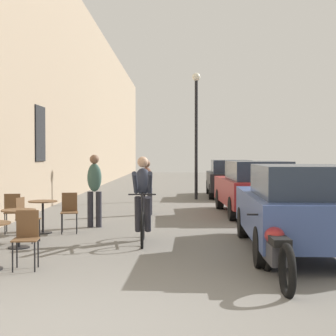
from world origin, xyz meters
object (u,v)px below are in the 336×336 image
object	(u,v)px
cafe_chair_mid_toward_street	(25,216)
cafe_chair_far_toward_wall	(69,210)
cyclist_on_bicycle	(143,202)
cafe_chair_far_toward_street	(13,210)
cafe_table_far	(43,210)
street_lamp	(196,119)
pedestrian_near	(94,186)
parked_car_second	(255,187)
parked_car_third	(230,178)
pedestrian_mid	(146,184)
cafe_chair_near_toward_street	(26,235)
parked_motorcycle	(276,252)
parked_car_nearest	(298,207)
cafe_table_mid	(19,220)

from	to	relation	value
cafe_chair_mid_toward_street	cafe_chair_far_toward_wall	distance (m)	1.41
cyclist_on_bicycle	cafe_chair_far_toward_street	bearing A→B (deg)	160.26
cafe_table_far	street_lamp	xyz separation A→B (m)	(3.74, 8.67, 2.59)
street_lamp	pedestrian_near	bearing A→B (deg)	-109.50
parked_car_second	parked_car_third	bearing A→B (deg)	90.70
cafe_chair_mid_toward_street	pedestrian_mid	xyz separation A→B (m)	(2.16, 4.66, 0.38)
cafe_chair_far_toward_street	cafe_chair_mid_toward_street	bearing A→B (deg)	-61.84
cafe_chair_near_toward_street	parked_car_second	xyz separation A→B (m)	(4.56, 7.17, 0.29)
cafe_chair_far_toward_wall	parked_motorcycle	xyz separation A→B (m)	(3.77, -4.37, -0.11)
pedestrian_near	parked_car_third	xyz separation A→B (m)	(4.16, 8.94, -0.20)
cafe_table_far	cafe_chair_far_toward_street	distance (m)	0.65
cafe_chair_mid_toward_street	pedestrian_mid	distance (m)	5.15
cyclist_on_bicycle	parked_motorcycle	distance (m)	3.79
cafe_chair_near_toward_street	cafe_table_far	world-z (taller)	cafe_chair_near_toward_street
cafe_chair_far_toward_wall	pedestrian_mid	distance (m)	3.75
cafe_chair_mid_toward_street	parked_car_nearest	size ratio (longest dim) A/B	0.20
cafe_table_mid	cafe_table_far	bearing A→B (deg)	90.63
cafe_chair_mid_toward_street	parked_motorcycle	bearing A→B (deg)	-35.27
cafe_table_far	parked_car_second	world-z (taller)	parked_car_second
pedestrian_near	parked_car_third	bearing A→B (deg)	65.05
cafe_table_mid	parked_motorcycle	size ratio (longest dim) A/B	0.34
pedestrian_mid	street_lamp	xyz separation A→B (m)	(1.63, 5.20, 2.21)
parked_car_nearest	cafe_chair_far_toward_wall	bearing A→B (deg)	154.33
pedestrian_near	street_lamp	xyz separation A→B (m)	(2.73, 7.72, 2.12)
parked_car_second	cafe_table_far	bearing A→B (deg)	-145.57
cyclist_on_bicycle	parked_motorcycle	xyz separation A→B (m)	(2.05, -3.16, -0.41)
cafe_chair_near_toward_street	cyclist_on_bicycle	world-z (taller)	cyclist_on_bicycle
pedestrian_mid	street_lamp	size ratio (longest dim) A/B	0.33
pedestrian_near	cafe_chair_mid_toward_street	bearing A→B (deg)	-116.33
pedestrian_near	parked_car_second	distance (m)	5.00
street_lamp	parked_car_third	world-z (taller)	street_lamp
street_lamp	parked_motorcycle	xyz separation A→B (m)	(0.61, -12.97, -2.70)
cyclist_on_bicycle	parked_car_third	xyz separation A→B (m)	(2.86, 11.03, -0.02)
cafe_chair_near_toward_street	parked_car_third	size ratio (longest dim) A/B	0.21
cafe_chair_far_toward_wall	parked_car_third	distance (m)	10.84
cafe_table_far	pedestrian_mid	size ratio (longest dim) A/B	0.45
pedestrian_near	parked_motorcycle	bearing A→B (deg)	-57.46
cafe_table_far	cafe_chair_far_toward_wall	size ratio (longest dim) A/B	0.81
pedestrian_near	parked_car_nearest	distance (m)	5.18
cafe_table_mid	pedestrian_near	bearing A→B (deg)	70.54
parked_car_second	parked_car_third	size ratio (longest dim) A/B	1.03
pedestrian_mid	parked_car_nearest	xyz separation A→B (m)	(3.06, -5.60, -0.08)
cafe_table_far	parked_car_third	xyz separation A→B (m)	(5.16, 9.90, 0.27)
parked_car_third	parked_motorcycle	size ratio (longest dim) A/B	2.01
parked_car_nearest	cyclist_on_bicycle	bearing A→B (deg)	160.80
cafe_chair_far_toward_street	parked_motorcycle	distance (m)	6.54
pedestrian_mid	parked_car_third	size ratio (longest dim) A/B	0.37
cafe_table_far	pedestrian_mid	world-z (taller)	pedestrian_mid
cafe_chair_mid_toward_street	cafe_chair_far_toward_wall	size ratio (longest dim) A/B	1.00
cafe_chair_far_toward_wall	parked_car_third	bearing A→B (deg)	64.98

